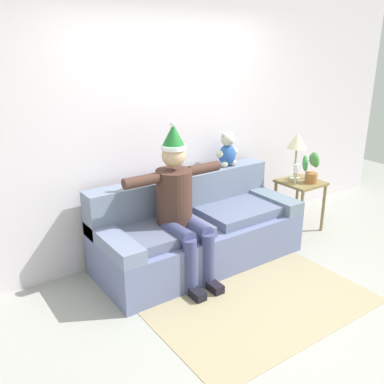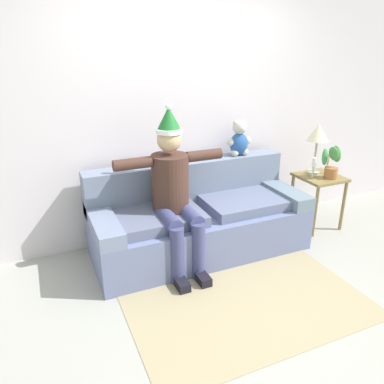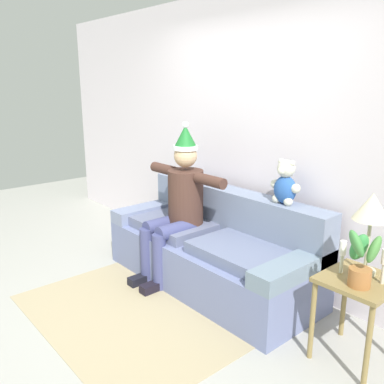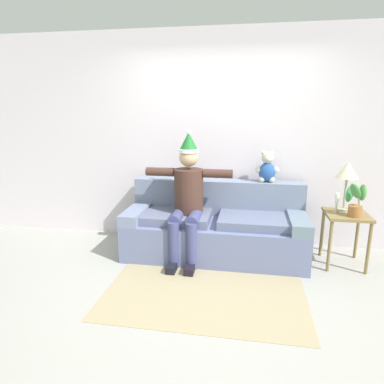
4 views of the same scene
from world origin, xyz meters
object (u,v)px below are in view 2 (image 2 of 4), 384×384
object	(u,v)px
table_lamp	(318,135)
potted_plant	(331,162)
couch	(198,219)
candle_tall	(314,165)
teddy_bear	(239,139)
person_seated	(174,189)
side_table	(319,185)
candle_short	(328,161)

from	to	relation	value
table_lamp	potted_plant	xyz separation A→B (m)	(0.06, -0.19, -0.27)
couch	candle_tall	world-z (taller)	couch
teddy_bear	table_lamp	world-z (taller)	teddy_bear
couch	teddy_bear	distance (m)	0.95
person_seated	teddy_bear	xyz separation A→B (m)	(0.91, 0.42, 0.27)
side_table	potted_plant	world-z (taller)	potted_plant
table_lamp	candle_short	size ratio (longest dim) A/B	2.38
teddy_bear	table_lamp	distance (m)	0.89
person_seated	candle_tall	bearing A→B (deg)	2.83
person_seated	table_lamp	world-z (taller)	person_seated
couch	potted_plant	distance (m)	1.58
couch	side_table	distance (m)	1.48
person_seated	table_lamp	xyz separation A→B (m)	(1.76, 0.20, 0.29)
person_seated	potted_plant	bearing A→B (deg)	0.22
person_seated	table_lamp	bearing A→B (deg)	6.36
person_seated	potted_plant	distance (m)	1.82
table_lamp	candle_tall	world-z (taller)	table_lamp
candle_tall	couch	bearing A→B (deg)	176.30
teddy_bear	candle_short	distance (m)	1.07
couch	table_lamp	world-z (taller)	table_lamp
teddy_bear	side_table	distance (m)	1.07
side_table	candle_tall	xyz separation A→B (m)	(-0.13, -0.02, 0.26)
couch	candle_short	distance (m)	1.65
candle_tall	potted_plant	bearing A→B (deg)	-23.79
potted_plant	candle_short	world-z (taller)	potted_plant
teddy_bear	side_table	bearing A→B (deg)	-20.12
table_lamp	person_seated	bearing A→B (deg)	-173.64
person_seated	potted_plant	size ratio (longest dim) A/B	3.85
person_seated	candle_short	bearing A→B (deg)	4.25
candle_tall	teddy_bear	bearing A→B (deg)	155.51
couch	teddy_bear	world-z (taller)	teddy_bear
side_table	candle_short	bearing A→B (deg)	17.50
potted_plant	candle_tall	bearing A→B (deg)	156.21
teddy_bear	potted_plant	world-z (taller)	teddy_bear
side_table	potted_plant	xyz separation A→B (m)	(0.04, -0.09, 0.29)
person_seated	couch	bearing A→B (deg)	28.12
table_lamp	potted_plant	size ratio (longest dim) A/B	1.43
potted_plant	person_seated	bearing A→B (deg)	-179.78
side_table	potted_plant	size ratio (longest dim) A/B	1.56
candle_tall	side_table	bearing A→B (deg)	8.96
side_table	potted_plant	distance (m)	0.31
potted_plant	side_table	bearing A→B (deg)	114.28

